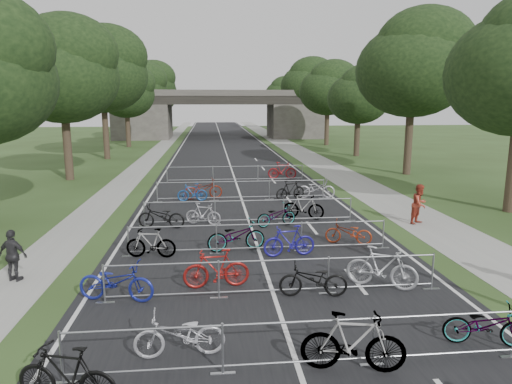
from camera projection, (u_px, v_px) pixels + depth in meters
road at (224, 147)px, 54.53m from camera, size 11.00×140.00×0.01m
sidewalk_right at (290, 147)px, 55.32m from camera, size 3.00×140.00×0.01m
sidewalk_left at (161, 148)px, 53.79m from camera, size 2.00×140.00×0.01m
lane_markings at (224, 147)px, 54.53m from camera, size 0.12×140.00×0.00m
overpass_bridge at (221, 114)px, 68.49m from camera, size 31.00×8.00×7.05m
tree_left_1 at (63, 72)px, 30.44m from camera, size 7.56×7.56×11.53m
tree_right_1 at (415, 66)px, 32.75m from camera, size 8.18×8.18×12.47m
tree_left_2 at (103, 71)px, 42.00m from camera, size 8.40×8.40×12.81m
tree_right_2 at (360, 96)px, 44.84m from camera, size 6.16×6.16×9.39m
tree_left_3 at (127, 92)px, 54.03m from camera, size 6.72×6.72×10.25m
tree_right_3 at (329, 89)px, 56.36m from camera, size 7.17×7.17×10.93m
tree_left_4 at (141, 88)px, 65.58m from camera, size 7.56×7.56×11.53m
tree_right_4 at (308, 85)px, 67.89m from camera, size 8.18×8.18×12.47m
tree_left_5 at (151, 85)px, 77.14m from camera, size 8.40×8.40×12.81m
tree_right_5 at (294, 99)px, 79.98m from camera, size 6.16×6.16×9.39m
tree_left_6 at (159, 96)px, 89.16m from camera, size 6.72×6.72×10.25m
tree_right_6 at (283, 94)px, 91.50m from camera, size 7.17×7.17×10.93m
barrier_row_1 at (299, 345)px, 9.13m from camera, size 9.70×0.08×1.10m
barrier_row_2 at (274, 278)px, 12.65m from camera, size 9.70×0.08×1.10m
barrier_row_3 at (259, 238)px, 16.36m from camera, size 9.70×0.08×1.10m
barrier_row_4 at (250, 212)px, 20.26m from camera, size 9.70×0.08×1.10m
barrier_row_5 at (242, 190)px, 25.14m from camera, size 9.70×0.08×1.10m
barrier_row_6 at (236, 174)px, 31.00m from camera, size 9.70×0.08×1.10m
bike_4 at (67, 376)px, 8.04m from camera, size 2.00×1.04×1.16m
bike_5 at (180, 335)px, 9.60m from camera, size 1.95×0.77×1.01m
bike_6 at (353, 343)px, 9.06m from camera, size 2.17×1.00×1.26m
bike_7 at (486, 325)px, 10.08m from camera, size 1.93×1.09×0.96m
bike_8 at (116, 282)px, 12.32m from camera, size 2.22×1.18×1.11m
bike_9 at (216, 269)px, 13.21m from camera, size 1.97×0.68×1.16m
bike_10 at (313, 280)px, 12.60m from camera, size 1.96×0.88×1.00m
bike_11 at (382, 268)px, 13.18m from camera, size 2.09×1.48×1.23m
bike_12 at (151, 243)px, 15.79m from camera, size 1.80×0.75×1.05m
bike_13 at (236, 236)px, 16.52m from camera, size 2.24×1.13×1.12m
bike_14 at (289, 241)px, 15.93m from camera, size 1.89×0.70×1.11m
bike_15 at (349, 233)px, 17.31m from camera, size 1.86×1.14×0.92m
bike_16 at (161, 216)px, 19.49m from camera, size 2.10×1.03×1.05m
bike_17 at (203, 214)px, 20.03m from camera, size 1.70×1.02×0.99m
bike_18 at (276, 216)px, 19.82m from camera, size 1.95×1.20×0.97m
bike_19 at (303, 207)px, 21.06m from camera, size 1.98×1.24×1.16m
bike_20 at (192, 193)px, 24.83m from camera, size 1.65×0.54×0.98m
bike_21 at (203, 189)px, 25.40m from camera, size 2.26×1.14×1.13m
bike_22 at (290, 190)px, 25.17m from camera, size 1.89×1.18×1.10m
bike_23 at (316, 189)px, 25.63m from camera, size 2.17×0.93×1.11m
bike_27 at (282, 171)px, 32.04m from camera, size 2.05×0.75×1.20m
pedestrian_b at (420, 204)px, 20.18m from camera, size 1.09×1.05×1.78m
pedestrian_c at (13, 256)px, 13.67m from camera, size 1.01×0.67×1.60m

